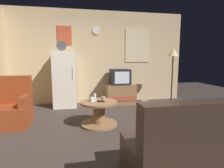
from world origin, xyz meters
name	(u,v)px	position (x,y,z in m)	size (l,w,h in m)	color
ground_plane	(116,133)	(0.00, 0.00, 0.00)	(12.00, 12.00, 0.00)	#3D332D
wall_with_art	(99,57)	(0.01, 2.45, 1.35)	(5.20, 0.12, 2.69)	#D1B284
fridge	(65,79)	(-0.98, 2.04, 0.75)	(0.60, 0.62, 1.77)	silver
tv_stand	(120,94)	(0.57, 2.06, 0.28)	(0.84, 0.53, 0.57)	#8E6642
crt_tv	(120,77)	(0.56, 2.06, 0.79)	(0.54, 0.51, 0.44)	black
standing_lamp	(173,57)	(1.94, 1.61, 1.36)	(0.32, 0.32, 1.59)	#332D28
coffee_table	(99,113)	(-0.25, 0.46, 0.24)	(0.72, 0.72, 0.47)	#8E6642
wine_glass	(95,97)	(-0.32, 0.51, 0.55)	(0.05, 0.05, 0.15)	silver
mug_ceramic_white	(92,99)	(-0.38, 0.47, 0.52)	(0.08, 0.08, 0.09)	silver
mug_ceramic_tan	(103,99)	(-0.16, 0.49, 0.52)	(0.08, 0.08, 0.09)	tan
remote_control	(101,101)	(-0.21, 0.42, 0.48)	(0.15, 0.04, 0.02)	black
armchair	(12,108)	(-1.93, 0.79, 0.34)	(0.68, 0.68, 0.96)	maroon
couch	(206,150)	(0.70, -1.34, 0.31)	(1.70, 0.80, 0.92)	#38281E
book_stack	(143,101)	(1.26, 1.99, 0.05)	(0.21, 0.17, 0.10)	#CB426D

